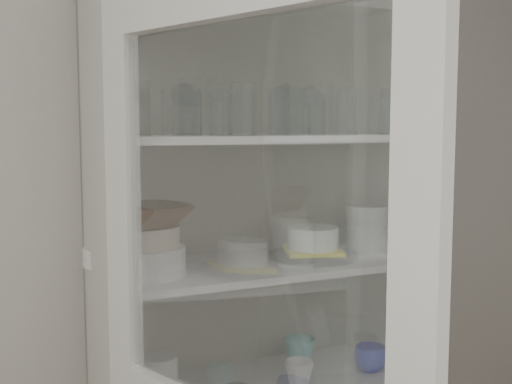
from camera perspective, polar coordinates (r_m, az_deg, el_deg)
name	(u,v)px	position (r m, az deg, el deg)	size (l,w,h in m)	color
wall_back	(174,242)	(2.17, -7.33, -4.47)	(3.60, 0.02, 2.60)	#A9A69F
pantry_cabinet	(248,353)	(2.19, -0.71, -14.10)	(1.00, 0.45, 2.10)	silver
tumbler_0	(137,109)	(1.74, -10.55, 7.30)	(0.07, 0.07, 0.15)	silver
tumbler_1	(220,114)	(1.84, -3.20, 6.98)	(0.06, 0.06, 0.13)	silver
tumbler_2	(280,112)	(1.86, 2.15, 7.08)	(0.07, 0.07, 0.13)	silver
tumbler_3	(243,109)	(1.84, -1.12, 7.40)	(0.08, 0.08, 0.15)	silver
tumbler_4	(293,112)	(1.89, 3.29, 7.12)	(0.07, 0.07, 0.14)	silver
tumbler_5	(346,111)	(2.03, 8.00, 7.10)	(0.07, 0.07, 0.15)	silver
tumbler_6	(391,112)	(2.10, 11.93, 7.00)	(0.07, 0.07, 0.15)	silver
tumbler_7	(123,112)	(1.89, -11.72, 6.97)	(0.07, 0.07, 0.13)	silver
tumbler_8	(192,114)	(1.91, -5.73, 6.95)	(0.06, 0.06, 0.13)	silver
tumbler_9	(184,113)	(1.91, -6.39, 6.97)	(0.06, 0.06, 0.13)	silver
tumbler_10	(287,111)	(2.07, 2.79, 7.19)	(0.08, 0.08, 0.15)	silver
tumbler_11	(316,115)	(2.07, 5.38, 6.81)	(0.06, 0.06, 0.12)	silver
goblet_0	(190,107)	(2.05, -5.87, 7.52)	(0.08, 0.08, 0.17)	silver
goblet_1	(183,107)	(1.99, -6.47, 7.53)	(0.08, 0.08, 0.17)	silver
goblet_2	(285,107)	(2.14, 2.63, 7.55)	(0.08, 0.08, 0.18)	silver
goblet_3	(310,108)	(2.23, 4.81, 7.48)	(0.08, 0.08, 0.18)	silver
plate_stack_front	(146,261)	(1.87, -9.71, -6.08)	(0.23, 0.23, 0.08)	white
plate_stack_back	(117,255)	(2.04, -12.25, -5.53)	(0.21, 0.21, 0.06)	white
cream_bowl	(146,236)	(1.86, -9.75, -3.92)	(0.19, 0.19, 0.06)	beige
terracotta_bowl	(146,215)	(1.85, -9.78, -2.06)	(0.25, 0.25, 0.06)	#4A2715
glass_platter	(313,255)	(2.11, 5.10, -5.59)	(0.29, 0.29, 0.02)	silver
yellow_trivet	(313,251)	(2.11, 5.11, -5.21)	(0.18, 0.18, 0.01)	yellow
white_ramekin	(313,238)	(2.10, 5.12, -4.08)	(0.16, 0.16, 0.07)	white
grey_bowl_stack	(367,229)	(2.22, 9.87, -3.22)	(0.14, 0.14, 0.16)	#B9BCBC
mug_blue	(371,358)	(2.28, 10.15, -14.34)	(0.11, 0.11, 0.09)	#0A24A2
mug_teal	(300,352)	(2.28, 3.93, -14.04)	(0.11, 0.11, 0.10)	teal
mug_white	(299,374)	(2.12, 3.84, -15.86)	(0.09, 0.09, 0.09)	white
teal_jar	(299,353)	(2.27, 3.83, -14.09)	(0.09, 0.09, 0.10)	teal
white_canister	(160,377)	(2.05, -8.56, -15.96)	(0.11, 0.11, 0.13)	white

